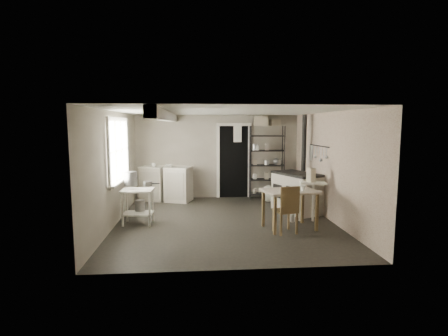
{
  "coord_description": "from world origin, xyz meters",
  "views": [
    {
      "loc": [
        -0.61,
        -7.17,
        2.02
      ],
      "look_at": [
        0.0,
        0.3,
        1.1
      ],
      "focal_mm": 28.0,
      "sensor_mm": 36.0,
      "label": 1
    }
  ],
  "objects": [
    {
      "name": "wall_right",
      "position": [
        2.25,
        0.0,
        1.15
      ],
      "size": [
        0.02,
        5.0,
        2.3
      ],
      "primitive_type": "cube",
      "color": "#A9A190",
      "rests_on": "ground"
    },
    {
      "name": "storage_box_b",
      "position": [
        1.55,
        2.27,
        1.99
      ],
      "size": [
        0.29,
        0.27,
        0.17
      ],
      "primitive_type": "cube",
      "rotation": [
        0.0,
        0.0,
        0.12
      ],
      "color": "beige",
      "rests_on": "shelf_rack"
    },
    {
      "name": "side_ledge",
      "position": [
        1.83,
        -0.14,
        0.43
      ],
      "size": [
        0.59,
        0.38,
        0.84
      ],
      "primitive_type": null,
      "rotation": [
        0.0,
        0.0,
        -0.16
      ],
      "color": "white",
      "rests_on": "ground"
    },
    {
      "name": "wall_front",
      "position": [
        0.0,
        -2.5,
        1.15
      ],
      "size": [
        4.5,
        0.02,
        2.3
      ],
      "primitive_type": "cube",
      "color": "#A9A190",
      "rests_on": "ground"
    },
    {
      "name": "base_cabinets",
      "position": [
        -1.4,
        2.18,
        0.46
      ],
      "size": [
        1.53,
        1.02,
        0.92
      ],
      "primitive_type": null,
      "rotation": [
        0.0,
        0.0,
        -0.32
      ],
      "color": "beige",
      "rests_on": "ground"
    },
    {
      "name": "shelf_rack",
      "position": [
        1.34,
        2.24,
        0.95
      ],
      "size": [
        0.97,
        0.44,
        2.0
      ],
      "primitive_type": null,
      "rotation": [
        0.0,
        0.0,
        -0.08
      ],
      "color": "black",
      "rests_on": "ground"
    },
    {
      "name": "doorway",
      "position": [
        0.45,
        2.47,
        1.0
      ],
      "size": [
        0.96,
        0.1,
        2.08
      ],
      "primitive_type": null,
      "color": "white",
      "rests_on": "ground"
    },
    {
      "name": "chair",
      "position": [
        1.06,
        -0.87,
        0.48
      ],
      "size": [
        0.45,
        0.47,
        0.91
      ],
      "primitive_type": null,
      "rotation": [
        0.0,
        0.0,
        0.22
      ],
      "color": "brown",
      "rests_on": "ground"
    },
    {
      "name": "wallpaper_panel",
      "position": [
        2.24,
        0.0,
        1.15
      ],
      "size": [
        0.01,
        5.0,
        2.3
      ],
      "primitive_type": null,
      "color": "beige",
      "rests_on": "wall_right"
    },
    {
      "name": "bucket",
      "position": [
        -1.76,
        -0.05,
        0.39
      ],
      "size": [
        0.26,
        0.26,
        0.22
      ],
      "primitive_type": "cylinder",
      "rotation": [
        0.0,
        0.0,
        -0.34
      ],
      "color": "#ACADAF",
      "rests_on": "prep_table"
    },
    {
      "name": "table_cup",
      "position": [
        1.45,
        -0.68,
        0.81
      ],
      "size": [
        0.14,
        0.14,
        0.1
      ],
      "primitive_type": "imported",
      "rotation": [
        0.0,
        0.0,
        -0.42
      ],
      "color": "silver",
      "rests_on": "work_table"
    },
    {
      "name": "ceiling",
      "position": [
        0.0,
        0.0,
        2.3
      ],
      "size": [
        5.0,
        5.0,
        0.0
      ],
      "primitive_type": "plane",
      "rotation": [
        3.14,
        0.0,
        0.0
      ],
      "color": "silver",
      "rests_on": "wall_back"
    },
    {
      "name": "wall_left",
      "position": [
        -2.25,
        0.0,
        1.15
      ],
      "size": [
        0.02,
        5.0,
        2.3
      ],
      "primitive_type": "cube",
      "color": "#A9A190",
      "rests_on": "ground"
    },
    {
      "name": "stockpot",
      "position": [
        -1.93,
        -0.02,
        0.94
      ],
      "size": [
        0.28,
        0.28,
        0.28
      ],
      "primitive_type": "cylinder",
      "rotation": [
        0.0,
        0.0,
        0.06
      ],
      "color": "#ACADAF",
      "rests_on": "prep_table"
    },
    {
      "name": "counter_cup",
      "position": [
        -1.73,
        2.11,
        0.97
      ],
      "size": [
        0.15,
        0.15,
        0.1
      ],
      "primitive_type": "imported",
      "rotation": [
        0.0,
        0.0,
        -0.3
      ],
      "color": "silver",
      "rests_on": "base_cabinets"
    },
    {
      "name": "wall_back",
      "position": [
        0.0,
        2.5,
        1.15
      ],
      "size": [
        4.5,
        0.02,
        2.3
      ],
      "primitive_type": "cube",
      "color": "#A9A190",
      "rests_on": "ground"
    },
    {
      "name": "mixing_bowl",
      "position": [
        -1.33,
        2.19,
        0.95
      ],
      "size": [
        0.3,
        0.3,
        0.07
      ],
      "primitive_type": "imported",
      "rotation": [
        0.0,
        0.0,
        -0.08
      ],
      "color": "silver",
      "rests_on": "base_cabinets"
    },
    {
      "name": "prep_table",
      "position": [
        -1.8,
        -0.05,
        0.4
      ],
      "size": [
        0.65,
        0.48,
        0.72
      ],
      "primitive_type": null,
      "rotation": [
        0.0,
        0.0,
        -0.05
      ],
      "color": "white",
      "rests_on": "ground"
    },
    {
      "name": "stove",
      "position": [
        1.73,
        0.68,
        0.44
      ],
      "size": [
        1.06,
        1.33,
        0.92
      ],
      "primitive_type": null,
      "rotation": [
        0.0,
        0.0,
        0.41
      ],
      "color": "beige",
      "rests_on": "ground"
    },
    {
      "name": "oats_box",
      "position": [
        1.79,
        -0.12,
        1.01
      ],
      "size": [
        0.15,
        0.21,
        0.29
      ],
      "primitive_type": "cube",
      "rotation": [
        0.0,
        0.0,
        0.16
      ],
      "color": "beige",
      "rests_on": "side_ledge"
    },
    {
      "name": "saucepan",
      "position": [
        -1.58,
        -0.13,
        0.85
      ],
      "size": [
        0.2,
        0.2,
        0.1
      ],
      "primitive_type": "cylinder",
      "rotation": [
        0.0,
        0.0,
        -0.17
      ],
      "color": "#ACADAF",
      "rests_on": "prep_table"
    },
    {
      "name": "work_table",
      "position": [
        1.21,
        -0.62,
        0.38
      ],
      "size": [
        1.13,
        0.89,
        0.77
      ],
      "primitive_type": null,
      "rotation": [
        0.0,
        0.0,
        0.2
      ],
      "color": "beige",
      "rests_on": "ground"
    },
    {
      "name": "storage_box_a",
      "position": [
        1.15,
        2.19,
        2.01
      ],
      "size": [
        0.37,
        0.33,
        0.24
      ],
      "primitive_type": "cube",
      "rotation": [
        0.0,
        0.0,
        -0.09
      ],
      "color": "beige",
      "rests_on": "shelf_rack"
    },
    {
      "name": "window",
      "position": [
        -2.22,
        0.2,
        1.5
      ],
      "size": [
        0.12,
        1.76,
        1.28
      ],
      "primitive_type": null,
      "color": "white",
      "rests_on": "wall_left"
    },
    {
      "name": "ceiling_beam",
      "position": [
        -1.2,
        0.0,
        2.2
      ],
      "size": [
        0.18,
        5.0,
        0.18
      ],
      "primitive_type": null,
      "color": "white",
      "rests_on": "ceiling"
    },
    {
      "name": "flour_sack",
      "position": [
        1.31,
        1.8,
        0.24
      ],
      "size": [
        0.45,
        0.42,
        0.44
      ],
      "primitive_type": "ellipsoid",
      "rotation": [
        0.0,
        0.0,
        -0.36
      ],
      "color": "white",
      "rests_on": "ground"
    },
    {
      "name": "stovepipe",
      "position": [
        2.03,
        1.17,
        1.59
      ],
      "size": [
        0.12,
        0.12,
        1.48
      ],
      "primitive_type": null,
      "rotation": [
        0.0,
        0.0,
        -0.07
      ],
      "color": "black",
      "rests_on": "stove"
    },
    {
      "name": "floor_crock",
      "position": [
        1.4,
        -0.12,
        0.07
      ],
      "size": [
        0.17,
        0.17,
        0.17
      ],
      "primitive_type": "cylinder",
      "rotation": [
        0.0,
        0.0,
        -0.38
      ],
      "color": "silver",
      "rests_on": "ground"
    },
    {
      "name": "utensil_rail",
      "position": [
        2.19,
        0.6,
        1.55
      ],
      "size": [
        0.06,
        1.2,
        0.44
      ],
      "primitive_type": null,
      "color": "#ACADAF",
      "rests_on": "wall_right"
    },
    {
      "name": "floor",
      "position": [
        0.0,
        0.0,
        0.0
      ],
      "size": [
        5.0,
        5.0,
        0.0
      ],
      "primitive_type": "plane",
      "color": "black",
      "rests_on": "ground"
    },
    {
      "name": "shelf_jar",
      "position": [
        1.07,
        2.22,
        1.37
      ],
      "size": [
        0.11,
        0.11,
        0.19
      ],
      "primitive_type": "imported",
      "rotation": [
        0.0,
        0.0,
        -0.42
      ],
      "color": "silver",
      "rests_on": "shelf_rack"
    }
  ]
}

